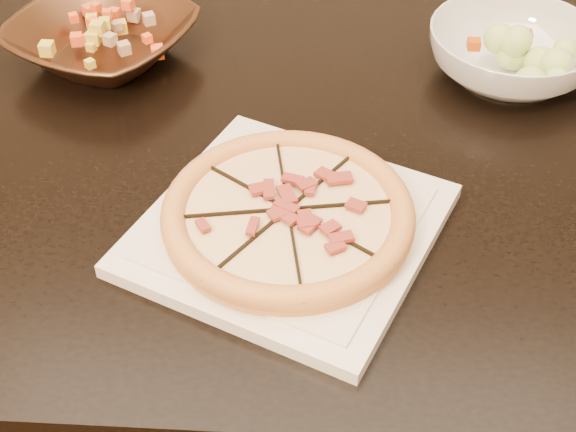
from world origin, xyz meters
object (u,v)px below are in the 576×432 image
plate (288,228)px  salad_bowl (511,53)px  dining_table (231,196)px  bronze_bowl (103,39)px  pizza (288,213)px

plate → salad_bowl: 0.47m
dining_table → salad_bowl: size_ratio=5.72×
salad_bowl → dining_table: bearing=-155.9°
dining_table → bronze_bowl: (-0.21, 0.19, 0.13)m
pizza → salad_bowl: bearing=49.6°
bronze_bowl → salad_bowl: 0.60m
dining_table → plate: (0.09, -0.18, 0.11)m
salad_bowl → bronze_bowl: bearing=178.8°
plate → dining_table: bearing=117.2°
pizza → bronze_bowl: size_ratio=1.12×
plate → bronze_bowl: (-0.30, 0.37, 0.02)m
dining_table → bronze_bowl: bronze_bowl is taller
dining_table → bronze_bowl: size_ratio=5.33×
dining_table → bronze_bowl: bearing=137.7°
plate → salad_bowl: size_ratio=1.71×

